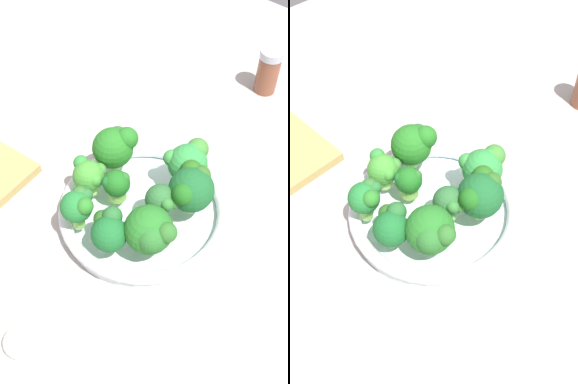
# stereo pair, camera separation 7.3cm
# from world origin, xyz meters

# --- Properties ---
(ground_plane) EXTENTS (1.30, 1.30, 0.03)m
(ground_plane) POSITION_xyz_m (0.00, 0.00, -0.01)
(ground_plane) COLOR #B1A8A1
(bowl) EXTENTS (0.26, 0.26, 0.03)m
(bowl) POSITION_xyz_m (-0.01, 0.01, 0.02)
(bowl) COLOR silver
(bowl) RESTS_ON ground_plane
(broccoli_floret_0) EXTENTS (0.06, 0.05, 0.06)m
(broccoli_floret_0) POSITION_xyz_m (0.07, 0.04, 0.07)
(broccoli_floret_0) COLOR #9CCF66
(broccoli_floret_0) RESTS_ON bowl
(broccoli_floret_1) EXTENTS (0.07, 0.07, 0.08)m
(broccoli_floret_1) POSITION_xyz_m (-0.06, -0.03, 0.08)
(broccoli_floret_1) COLOR #7EC04F
(broccoli_floret_1) RESTS_ON bowl
(broccoli_floret_2) EXTENTS (0.05, 0.05, 0.07)m
(broccoli_floret_2) POSITION_xyz_m (0.04, 0.09, 0.08)
(broccoli_floret_2) COLOR #86CD59
(broccoli_floret_2) RESTS_ON bowl
(broccoli_floret_3) EXTENTS (0.06, 0.07, 0.07)m
(broccoli_floret_3) POSITION_xyz_m (-0.03, -0.07, 0.08)
(broccoli_floret_3) COLOR #89BE61
(broccoli_floret_3) RESTS_ON bowl
(broccoli_floret_4) EXTENTS (0.08, 0.07, 0.08)m
(broccoli_floret_4) POSITION_xyz_m (-0.07, 0.06, 0.08)
(broccoli_floret_4) COLOR #97D36B
(broccoli_floret_4) RESTS_ON bowl
(broccoli_floret_5) EXTENTS (0.05, 0.04, 0.06)m
(broccoli_floret_5) POSITION_xyz_m (-0.04, 0.01, 0.07)
(broccoli_floret_5) COLOR #7CBC50
(broccoli_floret_5) RESTS_ON bowl
(broccoli_floret_6) EXTENTS (0.06, 0.07, 0.08)m
(broccoli_floret_6) POSITION_xyz_m (0.07, -0.02, 0.08)
(broccoli_floret_6) COLOR #A2D069
(broccoli_floret_6) RESTS_ON bowl
(broccoli_floret_7) EXTENTS (0.04, 0.04, 0.05)m
(broccoli_floret_7) POSITION_xyz_m (0.03, 0.02, 0.06)
(broccoli_floret_7) COLOR #85C24C
(broccoli_floret_7) RESTS_ON bowl
(broccoli_floret_8) EXTENTS (0.06, 0.06, 0.06)m
(broccoli_floret_8) POSITION_xyz_m (-0.02, 0.09, 0.07)
(broccoli_floret_8) COLOR #96D66D
(broccoli_floret_8) RESTS_ON bowl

